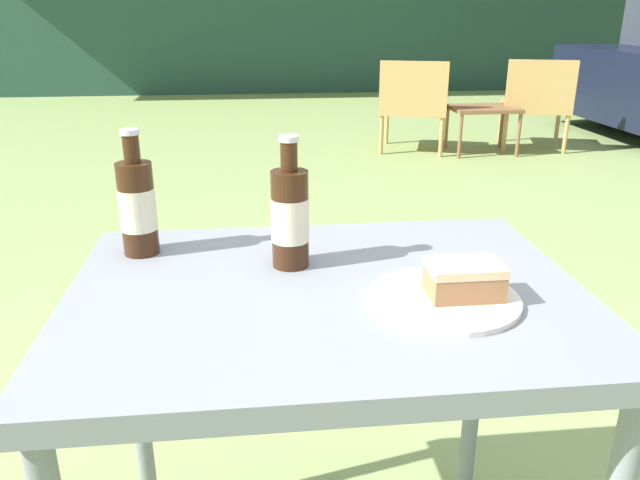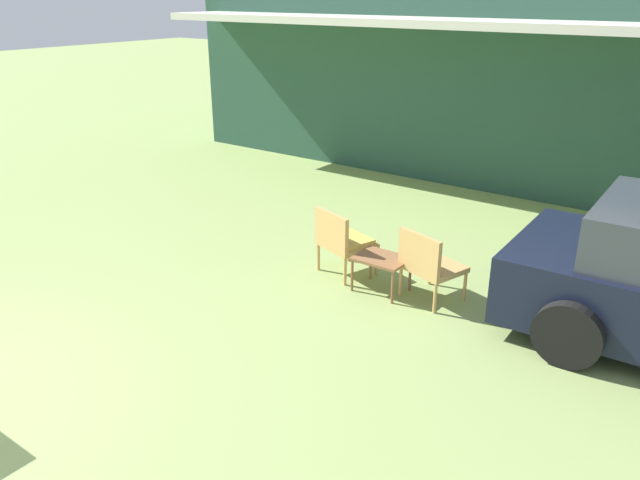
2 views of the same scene
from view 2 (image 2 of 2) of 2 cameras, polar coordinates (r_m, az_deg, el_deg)
The scene contains 4 objects.
cabin_building at distance 11.87m, azimuth 17.16°, elevation 13.85°, with size 11.88×4.41×3.21m.
wicker_chair_cushioned at distance 7.15m, azimuth 2.11°, elevation 0.05°, with size 0.69×0.66×0.79m.
wicker_chair_plain at distance 6.62m, azimuth 9.89°, elevation -2.06°, with size 0.69×0.65×0.79m.
garden_side_table at distance 6.80m, azimuth 5.65°, elevation -1.94°, with size 0.56×0.43×0.40m.
Camera 2 is at (4.99, -1.14, 3.09)m, focal length 35.00 mm.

